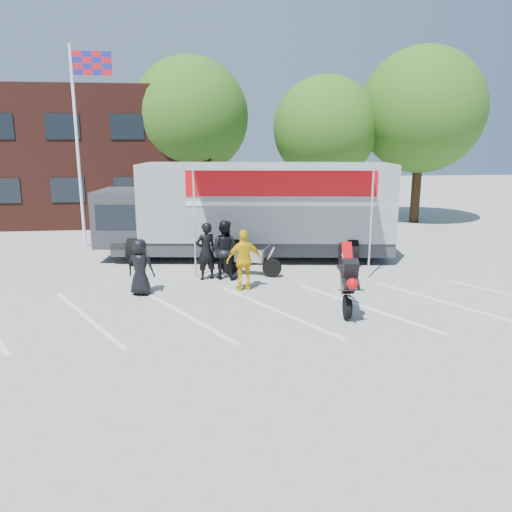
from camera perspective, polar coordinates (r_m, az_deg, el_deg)
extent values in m
plane|color=#A4A39E|center=(12.23, 2.01, -7.77)|extent=(100.00, 100.00, 0.00)
cube|color=white|center=(13.16, 1.35, -6.21)|extent=(18.09, 13.33, 0.01)
cube|color=#441C16|center=(30.44, -22.87, 10.45)|extent=(18.00, 8.00, 7.00)
cylinder|color=white|center=(21.81, -19.71, 11.40)|extent=(0.12, 0.12, 8.00)
cube|color=red|center=(21.85, -18.23, 20.20)|extent=(1.50, 0.04, 0.90)
cylinder|color=#382314|center=(27.43, -7.29, 7.24)|extent=(0.50, 0.50, 3.24)
sphere|color=#245214|center=(27.32, -7.54, 15.53)|extent=(6.12, 6.12, 6.12)
cylinder|color=#382314|center=(27.31, 7.66, 6.82)|extent=(0.50, 0.50, 2.88)
sphere|color=#245214|center=(27.16, 7.89, 14.22)|extent=(5.44, 5.44, 5.44)
cylinder|color=#382314|center=(28.48, 17.80, 7.12)|extent=(0.50, 0.50, 3.42)
sphere|color=#245214|center=(28.40, 18.41, 15.53)|extent=(6.46, 6.46, 6.46)
imported|color=black|center=(14.64, -13.08, -1.24)|extent=(0.92, 0.74, 1.63)
imported|color=black|center=(15.91, -5.73, 0.55)|extent=(0.79, 0.66, 1.84)
imported|color=black|center=(15.95, -3.67, 0.73)|extent=(1.14, 1.04, 1.90)
imported|color=yellow|center=(14.67, -1.36, -0.49)|extent=(1.13, 0.62, 1.82)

